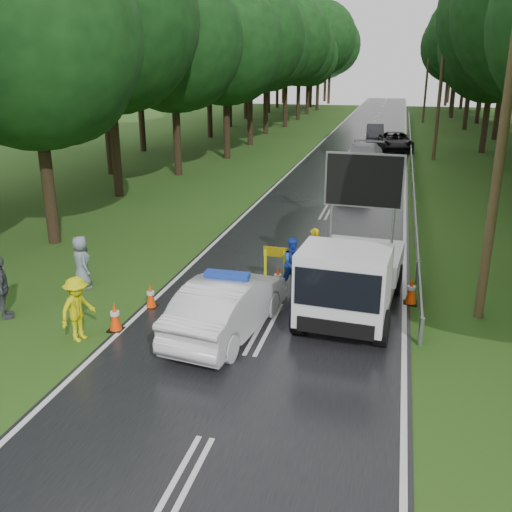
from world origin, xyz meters
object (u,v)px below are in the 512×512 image
(barrier, at_px, (314,260))
(queue_car_fourth, at_px, (375,132))
(civilian, at_px, (294,264))
(queue_car_first, at_px, (357,179))
(queue_car_second, at_px, (362,158))
(queue_car_third, at_px, (396,141))
(police_sedan, at_px, (228,306))
(officer, at_px, (314,254))
(work_truck, at_px, (351,277))

(barrier, relative_size, queue_car_fourth, 0.74)
(barrier, bearing_deg, civilian, -175.05)
(civilian, distance_m, queue_car_fourth, 35.00)
(queue_car_first, relative_size, queue_car_second, 0.69)
(barrier, height_order, civilian, civilian)
(queue_car_first, bearing_deg, queue_car_fourth, 97.45)
(queue_car_third, bearing_deg, police_sedan, -103.37)
(queue_car_first, height_order, queue_car_fourth, queue_car_fourth)
(officer, bearing_deg, queue_car_third, -112.81)
(barrier, relative_size, civilian, 1.91)
(police_sedan, bearing_deg, queue_car_fourth, -84.38)
(work_truck, bearing_deg, barrier, 133.26)
(work_truck, xyz_separation_m, queue_car_third, (0.64, 30.40, -0.40))
(officer, xyz_separation_m, queue_car_first, (0.32, 12.74, -0.15))
(officer, relative_size, queue_car_fourth, 0.40)
(work_truck, distance_m, barrier, 1.86)
(queue_car_second, xyz_separation_m, queue_car_third, (1.80, 9.27, -0.12))
(civilian, distance_m, queue_car_third, 29.10)
(barrier, bearing_deg, queue_car_third, 88.11)
(police_sedan, bearing_deg, queue_car_third, -88.02)
(officer, distance_m, queue_car_fourth, 34.01)
(officer, bearing_deg, civilian, 47.87)
(queue_car_second, height_order, queue_car_third, queue_car_second)
(civilian, bearing_deg, queue_car_fourth, 49.58)
(officer, xyz_separation_m, queue_car_third, (1.95, 28.01, -0.12))
(police_sedan, relative_size, queue_car_first, 1.17)
(barrier, distance_m, civilian, 0.60)
(officer, distance_m, queue_car_first, 12.75)
(work_truck, bearing_deg, queue_car_third, 93.25)
(work_truck, bearing_deg, queue_car_fourth, 96.28)
(police_sedan, relative_size, queue_car_fourth, 1.12)
(barrier, xyz_separation_m, queue_car_second, (-0.00, 19.70, -0.12))
(queue_car_first, bearing_deg, queue_car_second, 98.59)
(police_sedan, bearing_deg, officer, -101.24)
(work_truck, height_order, queue_car_fourth, work_truck)
(civilian, bearing_deg, officer, 27.23)
(barrier, distance_m, queue_car_third, 29.02)
(barrier, bearing_deg, work_truck, -49.53)
(barrier, bearing_deg, police_sedan, -115.05)
(barrier, height_order, queue_car_third, queue_car_third)
(work_truck, xyz_separation_m, barrier, (-1.16, 1.44, -0.15))
(work_truck, xyz_separation_m, officer, (-1.31, 2.40, -0.27))
(police_sedan, xyz_separation_m, queue_car_second, (1.60, 22.88, 0.09))
(officer, relative_size, queue_car_first, 0.42)
(barrier, height_order, queue_car_first, queue_car_first)
(queue_car_second, bearing_deg, barrier, -85.54)
(barrier, bearing_deg, queue_car_second, 91.66)
(queue_car_fourth, bearing_deg, civilian, -95.42)
(queue_car_first, relative_size, queue_car_fourth, 0.96)
(queue_car_second, height_order, queue_car_fourth, queue_car_second)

